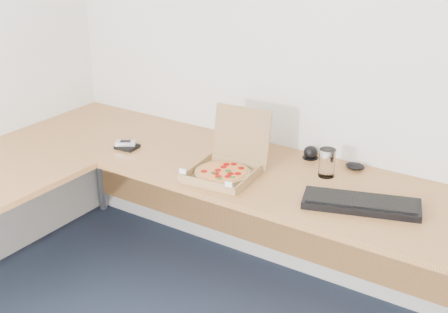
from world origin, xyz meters
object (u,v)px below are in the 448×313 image
Objects in this scene: drinking_glass at (327,163)px; keyboard at (361,204)px; pizza_box at (225,169)px; wallet at (127,147)px; desk at (121,184)px.

drinking_glass is 0.28× the size of keyboard.
wallet is (-0.61, 0.01, -0.03)m from pizza_box.
drinking_glass is 1.04m from wallet.
drinking_glass is at bearing 27.12° from pizza_box.
keyboard is (0.26, -0.21, -0.05)m from drinking_glass.
wallet is at bearing -165.83° from drinking_glass.
keyboard is at bearing -38.95° from drinking_glass.
wallet is (-1.01, -0.25, -0.06)m from drinking_glass.
keyboard reaches higher than desk.
wallet is (-0.22, 0.30, 0.04)m from desk.
pizza_box is (0.39, 0.29, 0.06)m from desk.
pizza_box is 3.12× the size of wallet.
wallet is at bearing 126.97° from desk.
pizza_box is 0.69× the size of keyboard.
keyboard is at bearing 18.38° from desk.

